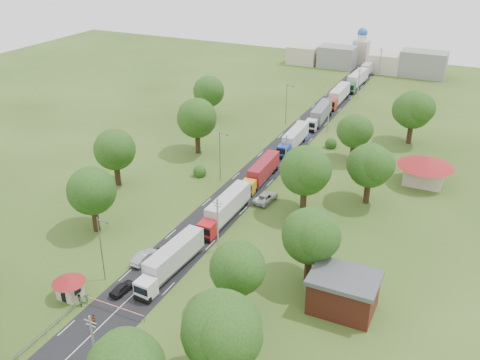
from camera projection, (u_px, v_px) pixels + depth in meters
The scene contains 45 objects.
ground at pixel (208, 222), 88.57m from camera, with size 260.00×260.00×0.00m, color #324A18.
road at pixel (257, 175), 104.82m from camera, with size 8.00×200.00×0.04m, color black.
boom_barrier at pixel (106, 304), 68.40m from camera, with size 9.22×0.35×1.18m.
guard_booth at pixel (69, 284), 70.09m from camera, with size 4.40×4.40×3.45m.
guard_rail at pixel (27, 351), 62.07m from camera, with size 0.10×17.00×1.70m, color slate, non-canonical shape.
info_sign at pixel (308, 140), 113.68m from camera, with size 0.12×3.10×4.10m.
pole_0 at pixel (94, 349), 55.98m from camera, with size 1.60×0.24×9.00m.
pole_1 at pixel (218, 225), 78.72m from camera, with size 1.60×0.24×9.00m.
pole_2 at pixel (286, 156), 101.46m from camera, with size 1.60×0.24×9.00m.
pole_3 at pixel (329, 113), 124.20m from camera, with size 1.60×0.24×9.00m.
pole_4 at pixel (359, 83), 146.94m from camera, with size 1.60×0.24×9.00m.
pole_5 at pixel (380, 61), 169.68m from camera, with size 1.60×0.24×9.00m.
lamp_0 at pixel (102, 246), 71.95m from camera, with size 2.03×0.22×10.00m.
lamp_1 at pixel (220, 154), 100.38m from camera, with size 2.03×0.22×10.00m.
lamp_2 at pixel (287, 102), 128.81m from camera, with size 2.03×0.22×10.00m.
tree_1 at pixel (222, 330), 53.98m from camera, with size 9.60×9.60×12.05m.
tree_2 at pixel (238, 267), 65.79m from camera, with size 8.00×8.00×10.10m.
tree_3 at pixel (311, 235), 71.34m from camera, with size 8.80×8.80×11.07m.
tree_4 at pixel (305, 170), 88.39m from camera, with size 9.60×9.60×12.05m.
tree_5 at pixel (370, 165), 91.69m from camera, with size 8.80×8.80×11.07m.
tree_6 at pixel (355, 131), 108.45m from camera, with size 8.00×8.00×10.10m.
tree_7 at pixel (413, 109), 116.65m from camera, with size 9.60×9.60×12.05m.
tree_10 at pixel (92, 190), 83.19m from camera, with size 8.80×8.80×11.07m.
tree_11 at pixel (115, 149), 98.06m from camera, with size 8.80×8.80×11.07m.
tree_12 at pixel (197, 118), 111.74m from camera, with size 9.60×9.60×12.05m.
tree_13 at pixel (209, 91), 131.32m from camera, with size 8.80×8.80×11.07m.
house_brick at pixel (343, 292), 67.66m from camera, with size 8.60×6.60×5.20m.
house_cream at pixel (425, 166), 99.80m from camera, with size 10.08×10.08×5.80m.
distant_town at pixel (369, 60), 176.12m from camera, with size 52.00×8.00×8.00m.
church at pixel (361, 48), 183.58m from camera, with size 5.00×5.00×12.30m.
truck_0 at pixel (171, 260), 75.00m from camera, with size 3.16×14.49×4.00m.
truck_1 at pixel (226, 208), 88.30m from camera, with size 2.66×14.96×4.15m.
truck_2 at pixel (262, 171), 101.67m from camera, with size 2.76×13.94×3.86m.
truck_3 at pixel (294, 139), 116.60m from camera, with size 2.85×14.45×4.00m.
truck_4 at pixel (320, 114), 130.92m from camera, with size 3.36×15.08×4.16m.
truck_5 at pixel (338, 95), 144.90m from camera, with size 2.77×15.34×4.25m.
truck_6 at pixel (357, 80), 158.72m from camera, with size 3.09×15.77×4.36m.
truck_7 at pixel (369, 68), 171.97m from camera, with size 2.99×14.28×3.95m.
car_lane_front at pixel (122, 288), 71.63m from camera, with size 1.60×3.98×1.36m, color black.
car_lane_mid at pixel (145, 257), 78.03m from camera, with size 1.68×4.82×1.59m, color #94969B.
car_lane_rear at pixel (172, 246), 80.84m from camera, with size 2.05×5.05×1.47m, color black.
car_verge_near at pixel (266, 197), 94.77m from camera, with size 2.67×5.80×1.61m, color silver.
car_verge_far at pixel (305, 153), 113.00m from camera, with size 1.62×4.03×1.37m, color #5C5E64.
pedestrian_near at pixel (94, 320), 65.73m from camera, with size 0.56×0.37×1.55m, color gray.
pedestrian_booth at pixel (80, 301), 68.91m from camera, with size 0.87×0.68×1.80m, color gray.
Camera 1 is at (37.53, -66.91, 45.13)m, focal length 40.00 mm.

